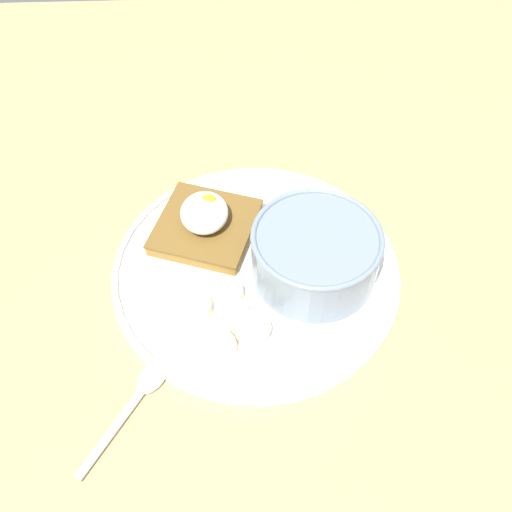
{
  "coord_description": "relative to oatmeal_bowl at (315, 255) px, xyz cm",
  "views": [
    {
      "loc": [
        36.83,
        -1.64,
        50.88
      ],
      "look_at": [
        0.0,
        0.0,
        5.0
      ],
      "focal_mm": 40.0,
      "sensor_mm": 36.0,
      "label": 1
    }
  ],
  "objects": [
    {
      "name": "banana_slice_back",
      "position": [
        2.65,
        -8.78,
        -2.39
      ],
      "size": [
        3.35,
        3.41,
        1.22
      ],
      "color": "#F1E6BF",
      "rests_on": "plate"
    },
    {
      "name": "banana_slice_left",
      "position": [
        4.27,
        -12.25,
        -2.34
      ],
      "size": [
        4.62,
        4.64,
        1.29
      ],
      "color": "#F0EBBE",
      "rests_on": "plate"
    },
    {
      "name": "plate",
      "position": [
        -0.84,
        -5.98,
        -3.13
      ],
      "size": [
        30.38,
        30.38,
        1.6
      ],
      "color": "white",
      "rests_on": "ground_plane"
    },
    {
      "name": "oatmeal_bowl",
      "position": [
        0.0,
        0.0,
        0.0
      ],
      "size": [
        13.19,
        13.19,
        6.01
      ],
      "color": "slate",
      "rests_on": "plate"
    },
    {
      "name": "ground_plane",
      "position": [
        -0.84,
        -5.98,
        -4.93
      ],
      "size": [
        120.0,
        120.0,
        2.0
      ],
      "primitive_type": "cube",
      "color": "#A18154",
      "rests_on": "ground"
    },
    {
      "name": "banana_slice_front",
      "position": [
        5.33,
        -8.64,
        -2.27
      ],
      "size": [
        3.96,
        3.85,
        1.57
      ],
      "color": "beige",
      "rests_on": "plate"
    },
    {
      "name": "toast_slice",
      "position": [
        -6.18,
        -11.3,
        -2.06
      ],
      "size": [
        13.12,
        13.12,
        1.56
      ],
      "color": "brown",
      "rests_on": "plate"
    },
    {
      "name": "banana_slice_right",
      "position": [
        8.92,
        -10.02,
        -2.38
      ],
      "size": [
        4.93,
        4.92,
        1.18
      ],
      "color": "#FAE8BE",
      "rests_on": "plate"
    },
    {
      "name": "spoon",
      "position": [
        13.53,
        -17.7,
        -3.53
      ],
      "size": [
        11.37,
        7.87,
        0.8
      ],
      "color": "silver",
      "rests_on": "ground_plane"
    },
    {
      "name": "banana_slice_inner",
      "position": [
        7.07,
        -6.66,
        -2.19
      ],
      "size": [
        4.36,
        4.46,
        1.73
      ],
      "color": "beige",
      "rests_on": "plate"
    },
    {
      "name": "poached_egg",
      "position": [
        -6.23,
        -11.26,
        0.21
      ],
      "size": [
        5.76,
        5.17,
        3.32
      ],
      "color": "white",
      "rests_on": "toast_slice"
    }
  ]
}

